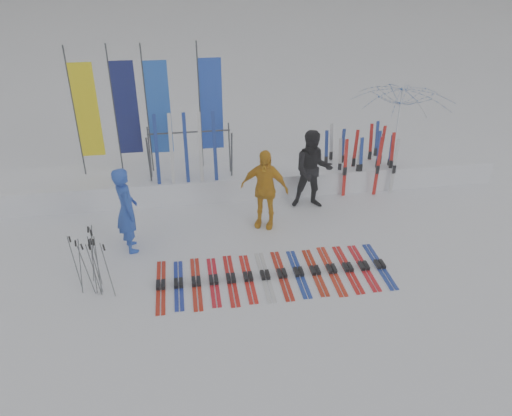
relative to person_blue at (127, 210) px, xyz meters
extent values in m
plane|color=white|center=(2.46, -2.02, -0.95)|extent=(120.00, 120.00, 0.00)
cube|color=white|center=(2.46, 2.58, -0.65)|extent=(14.00, 1.60, 0.60)
imported|color=#1E43B3|center=(0.00, 0.00, 0.00)|extent=(0.62, 0.79, 1.90)
imported|color=black|center=(4.31, 1.26, 0.04)|extent=(1.06, 0.88, 1.97)
imported|color=orange|center=(3.00, 0.54, -0.01)|extent=(1.19, 0.85, 1.88)
imported|color=white|center=(7.19, 3.02, 0.30)|extent=(3.05, 3.10, 2.50)
cube|color=#AF1E0E|center=(0.64, -1.47, -0.91)|extent=(0.17, 1.69, 0.07)
cube|color=navy|center=(0.98, -1.47, -0.91)|extent=(0.17, 1.57, 0.07)
cube|color=#B01E0E|center=(1.32, -1.47, -0.91)|extent=(0.17, 1.68, 0.07)
cube|color=red|center=(1.66, -1.47, -0.91)|extent=(0.17, 1.58, 0.07)
cube|color=red|center=(2.00, -1.47, -0.91)|extent=(0.17, 1.67, 0.07)
cube|color=red|center=(2.34, -1.47, -0.91)|extent=(0.17, 1.58, 0.07)
cube|color=silver|center=(2.68, -1.47, -0.91)|extent=(0.17, 1.66, 0.07)
cube|color=#AF1C0E|center=(3.02, -1.47, -0.91)|extent=(0.17, 1.65, 0.07)
cube|color=navy|center=(3.36, -1.47, -0.91)|extent=(0.17, 1.60, 0.07)
cube|color=#AC240D|center=(3.70, -1.47, -0.91)|extent=(0.17, 1.58, 0.07)
cube|color=red|center=(4.04, -1.47, -0.91)|extent=(0.17, 1.69, 0.07)
cube|color=red|center=(4.38, -1.47, -0.91)|extent=(0.17, 1.65, 0.07)
cube|color=red|center=(4.72, -1.47, -0.91)|extent=(0.17, 1.61, 0.07)
cube|color=navy|center=(5.07, -1.47, -0.91)|extent=(0.17, 1.61, 0.07)
cylinder|color=#595B60|center=(-0.78, -1.40, -0.36)|extent=(0.12, 0.06, 1.18)
cylinder|color=#595B60|center=(-0.90, -1.28, -0.35)|extent=(0.08, 0.07, 1.20)
cylinder|color=#595B60|center=(-0.53, -1.55, -0.36)|extent=(0.12, 0.09, 1.17)
cylinder|color=#595B60|center=(-0.53, -1.49, -0.33)|extent=(0.08, 0.07, 1.24)
cylinder|color=#595B60|center=(-0.54, -1.14, -0.33)|extent=(0.09, 0.15, 1.22)
cylinder|color=#595B60|center=(-0.27, -1.57, -0.37)|extent=(0.15, 0.10, 1.15)
cylinder|color=#595B60|center=(-0.46, -1.48, -0.33)|extent=(0.04, 0.15, 1.22)
cylinder|color=#595B60|center=(-0.65, -1.55, -0.35)|extent=(0.14, 0.15, 1.18)
cylinder|color=#595B60|center=(-0.60, -1.06, -0.32)|extent=(0.16, 0.05, 1.25)
cylinder|color=#595B60|center=(-0.52, -1.40, -0.35)|extent=(0.14, 0.15, 1.18)
cylinder|color=#383A3F|center=(-1.25, 2.74, 1.25)|extent=(0.04, 0.04, 3.20)
cube|color=yellow|center=(-0.96, 2.74, 1.30)|extent=(0.55, 0.03, 2.30)
cylinder|color=#383A3F|center=(-0.32, 2.77, 1.25)|extent=(0.04, 0.04, 3.20)
cube|color=#0B1352|center=(-0.03, 2.77, 1.30)|extent=(0.55, 0.03, 2.30)
cylinder|color=#383A3F|center=(0.46, 2.68, 1.25)|extent=(0.04, 0.04, 3.20)
cube|color=blue|center=(0.75, 2.68, 1.30)|extent=(0.55, 0.03, 2.30)
cylinder|color=#383A3F|center=(1.74, 2.76, 1.25)|extent=(0.04, 0.04, 3.20)
cube|color=#183EBA|center=(2.03, 2.76, 1.30)|extent=(0.55, 0.03, 2.30)
cylinder|color=#383A3F|center=(0.42, 1.93, 0.28)|extent=(0.04, 0.30, 1.23)
cylinder|color=#383A3F|center=(0.42, 2.43, 0.28)|extent=(0.04, 0.30, 1.23)
cylinder|color=#383A3F|center=(2.42, 1.93, 0.28)|extent=(0.04, 0.30, 1.23)
cylinder|color=#383A3F|center=(2.42, 2.43, 0.28)|extent=(0.04, 0.30, 1.23)
cylinder|color=#383A3F|center=(1.42, 2.18, 0.83)|extent=(2.00, 0.04, 0.04)
cube|color=silver|center=(5.17, 2.60, -0.11)|extent=(0.09, 0.04, 1.67)
cube|color=red|center=(6.36, 2.12, -0.11)|extent=(0.09, 0.04, 1.68)
cube|color=navy|center=(6.25, 1.97, -0.14)|extent=(0.09, 0.04, 1.61)
cube|color=silver|center=(6.59, 1.69, -0.22)|extent=(0.09, 0.03, 1.46)
cube|color=red|center=(6.59, 1.90, -0.17)|extent=(0.09, 0.03, 1.56)
cube|color=navy|center=(5.42, 2.45, -0.17)|extent=(0.09, 0.03, 1.55)
cube|color=navy|center=(6.62, 2.08, -0.21)|extent=(0.09, 0.04, 1.48)
cube|color=red|center=(6.24, 2.53, -0.15)|extent=(0.09, 0.04, 1.60)
cube|color=navy|center=(5.74, 1.84, -0.18)|extent=(0.09, 0.03, 1.53)
cube|color=navy|center=(5.00, 2.45, -0.19)|extent=(0.09, 0.03, 1.52)
cube|color=silver|center=(5.67, 1.85, -0.20)|extent=(0.09, 0.04, 1.49)
cube|color=silver|center=(5.24, 2.00, -0.21)|extent=(0.09, 0.05, 1.48)
cube|color=red|center=(6.11, 1.59, -0.14)|extent=(0.09, 0.04, 1.61)
cube|color=navy|center=(6.49, 2.75, -0.15)|extent=(0.09, 0.03, 1.59)
cube|color=red|center=(5.27, 1.69, -0.17)|extent=(0.09, 0.03, 1.56)
cube|color=red|center=(5.66, 2.16, -0.15)|extent=(0.09, 0.04, 1.59)
cube|color=red|center=(5.46, 2.52, -0.22)|extent=(0.09, 0.03, 1.46)
camera|label=1|loc=(1.27, -9.36, 5.05)|focal=35.00mm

